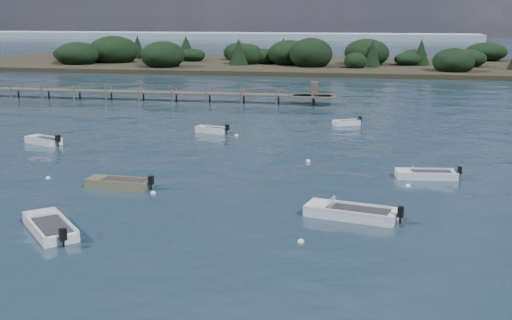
% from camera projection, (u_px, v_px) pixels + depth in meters
% --- Properties ---
extents(ground, '(400.00, 400.00, 0.00)m').
position_uv_depth(ground, '(293.00, 92.00, 87.72)').
color(ground, '#152431').
rests_on(ground, ground).
extents(dinghy_mid_white_a, '(5.25, 2.81, 1.21)m').
position_uv_depth(dinghy_mid_white_a, '(350.00, 214.00, 34.08)').
color(dinghy_mid_white_a, silver).
rests_on(dinghy_mid_white_a, ground).
extents(dinghy_mid_grey, '(4.35, 1.78, 1.09)m').
position_uv_depth(dinghy_mid_grey, '(119.00, 185.00, 39.93)').
color(dinghy_mid_grey, '#746E4D').
rests_on(dinghy_mid_grey, ground).
extents(dinghy_mid_white_b, '(4.28, 1.93, 1.05)m').
position_uv_depth(dinghy_mid_white_b, '(426.00, 176.00, 42.18)').
color(dinghy_mid_white_b, silver).
rests_on(dinghy_mid_white_b, ground).
extents(tender_far_white, '(3.25, 1.88, 1.09)m').
position_uv_depth(tender_far_white, '(212.00, 131.00, 57.97)').
color(tender_far_white, silver).
rests_on(tender_far_white, ground).
extents(tender_far_grey, '(3.61, 2.45, 1.16)m').
position_uv_depth(tender_far_grey, '(44.00, 142.00, 53.06)').
color(tender_far_grey, silver).
rests_on(tender_far_grey, ground).
extents(tender_far_grey_b, '(2.86, 2.08, 0.99)m').
position_uv_depth(tender_far_grey_b, '(346.00, 124.00, 61.85)').
color(tender_far_grey_b, silver).
rests_on(tender_far_grey_b, ground).
extents(dinghy_near_olive, '(4.28, 4.50, 1.19)m').
position_uv_depth(dinghy_near_olive, '(50.00, 229.00, 31.83)').
color(dinghy_near_olive, silver).
rests_on(dinghy_near_olive, ground).
extents(buoy_b, '(0.32, 0.32, 0.32)m').
position_uv_depth(buoy_b, '(301.00, 242.00, 30.42)').
color(buoy_b, silver).
rests_on(buoy_b, ground).
extents(buoy_c, '(0.32, 0.32, 0.32)m').
position_uv_depth(buoy_c, '(48.00, 179.00, 42.00)').
color(buoy_c, silver).
rests_on(buoy_c, ground).
extents(buoy_d, '(0.32, 0.32, 0.32)m').
position_uv_depth(buoy_d, '(408.00, 186.00, 40.14)').
color(buoy_d, silver).
rests_on(buoy_d, ground).
extents(buoy_e, '(0.32, 0.32, 0.32)m').
position_uv_depth(buoy_e, '(236.00, 136.00, 56.56)').
color(buoy_e, silver).
rests_on(buoy_e, ground).
extents(buoy_extra_a, '(0.32, 0.32, 0.32)m').
position_uv_depth(buoy_extra_a, '(153.00, 193.00, 38.57)').
color(buoy_extra_a, silver).
rests_on(buoy_extra_a, ground).
extents(buoy_extra_b, '(0.32, 0.32, 0.32)m').
position_uv_depth(buoy_extra_b, '(308.00, 161.00, 46.80)').
color(buoy_extra_b, silver).
rests_on(buoy_extra_b, ground).
extents(jetty, '(64.50, 3.20, 3.40)m').
position_uv_depth(jetty, '(108.00, 91.00, 79.85)').
color(jetty, brown).
rests_on(jetty, ground).
extents(far_headland, '(190.00, 40.00, 5.80)m').
position_uv_depth(far_headland, '(452.00, 59.00, 121.15)').
color(far_headland, black).
rests_on(far_headland, ground).
extents(distant_haze, '(280.00, 20.00, 2.40)m').
position_uv_depth(distant_haze, '(130.00, 38.00, 266.54)').
color(distant_haze, '#8593A4').
rests_on(distant_haze, ground).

